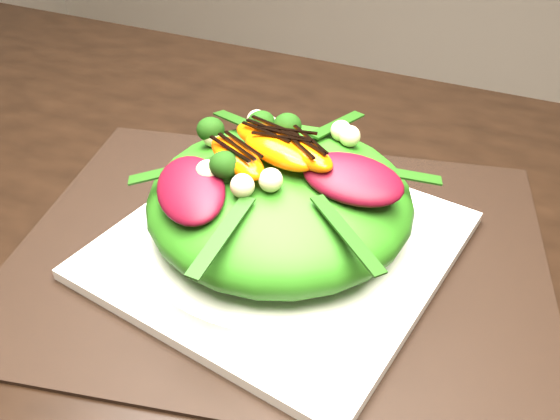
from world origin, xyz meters
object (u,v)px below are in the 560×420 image
at_px(plate_base, 280,244).
at_px(dining_table, 175,274).
at_px(lettuce_mound, 280,200).
at_px(salad_bowl, 280,232).
at_px(placemat, 280,250).
at_px(orange_segment, 276,133).

bearing_deg(plate_base, dining_table, -151.34).
xyz_separation_m(plate_base, lettuce_mound, (0.00, 0.00, 0.05)).
bearing_deg(dining_table, salad_bowl, 28.66).
bearing_deg(salad_bowl, lettuce_mound, 180.00).
relative_size(placemat, plate_base, 1.69).
height_order(dining_table, placemat, dining_table).
bearing_deg(lettuce_mound, orange_segment, 119.71).
bearing_deg(dining_table, lettuce_mound, 28.66).
xyz_separation_m(placemat, orange_segment, (-0.02, 0.03, 0.10)).
bearing_deg(placemat, plate_base, 180.00).
relative_size(placemat, lettuce_mound, 2.08).
xyz_separation_m(plate_base, orange_segment, (-0.02, 0.03, 0.09)).
bearing_deg(orange_segment, dining_table, -131.99).
distance_m(dining_table, lettuce_mound, 0.12).
xyz_separation_m(dining_table, plate_base, (0.08, 0.05, 0.03)).
distance_m(placemat, plate_base, 0.01).
bearing_deg(lettuce_mound, dining_table, -151.34).
bearing_deg(lettuce_mound, salad_bowl, 0.00).
height_order(plate_base, lettuce_mound, lettuce_mound).
relative_size(placemat, orange_segment, 6.87).
relative_size(plate_base, orange_segment, 4.06).
height_order(salad_bowl, orange_segment, orange_segment).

